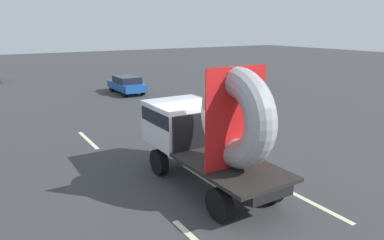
{
  "coord_description": "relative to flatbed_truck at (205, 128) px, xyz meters",
  "views": [
    {
      "loc": [
        -5.7,
        -8.64,
        4.72
      ],
      "look_at": [
        -0.08,
        0.46,
        1.87
      ],
      "focal_mm": 33.14,
      "sensor_mm": 36.0,
      "label": 1
    }
  ],
  "objects": [
    {
      "name": "ground_plane",
      "position": [
        0.08,
        0.27,
        -1.78
      ],
      "size": [
        120.0,
        120.0,
        0.0
      ],
      "primitive_type": "plane",
      "color": "#38383A"
    },
    {
      "name": "flatbed_truck",
      "position": [
        0.0,
        0.0,
        0.0
      ],
      "size": [
        2.02,
        5.34,
        3.75
      ],
      "color": "black",
      "rests_on": "ground_plane"
    },
    {
      "name": "lane_dash_right_near",
      "position": [
        1.84,
        -2.51,
        -1.77
      ],
      "size": [
        0.16,
        2.77,
        0.01
      ],
      "primitive_type": "cube",
      "rotation": [
        0.0,
        0.0,
        1.57
      ],
      "color": "beige",
      "rests_on": "ground_plane"
    },
    {
      "name": "lane_dash_right_far",
      "position": [
        1.84,
        5.44,
        -1.77
      ],
      "size": [
        0.16,
        2.77,
        0.01
      ],
      "primitive_type": "cube",
      "rotation": [
        0.0,
        0.0,
        1.57
      ],
      "color": "beige",
      "rests_on": "ground_plane"
    },
    {
      "name": "lane_dash_left_far",
      "position": [
        -1.84,
        6.21,
        -1.77
      ],
      "size": [
        0.16,
        2.68,
        0.01
      ],
      "primitive_type": "cube",
      "rotation": [
        0.0,
        0.0,
        1.57
      ],
      "color": "beige",
      "rests_on": "ground_plane"
    },
    {
      "name": "distant_sedan",
      "position": [
        3.67,
        15.6,
        -1.12
      ],
      "size": [
        1.62,
        3.79,
        1.24
      ],
      "color": "black",
      "rests_on": "ground_plane"
    }
  ]
}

